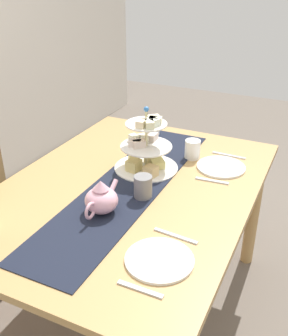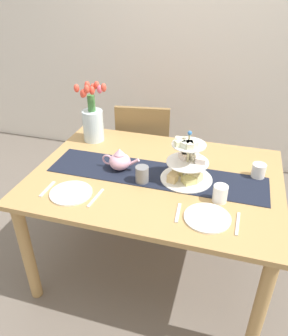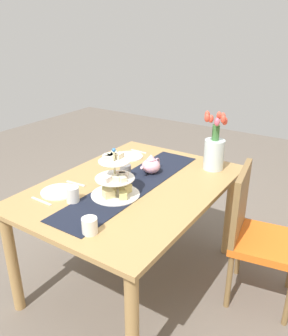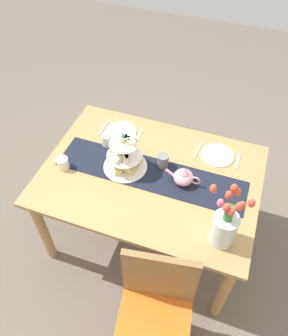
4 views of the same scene
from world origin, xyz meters
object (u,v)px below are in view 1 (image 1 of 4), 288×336
Objects in this scene: dining_table at (129,206)px; dinner_plate_right at (221,167)px; knife_left at (176,236)px; tiered_cake_stand at (146,150)px; mug_white_text at (193,149)px; teapot at (101,199)px; dinner_plate_left at (159,260)px; fork_left at (140,289)px; cream_jug at (153,127)px; knife_right at (229,155)px; fork_right at (212,181)px; mug_grey at (143,187)px.

dining_table is 0.48m from dinner_plate_right.
tiered_cake_stand is at bearing 36.60° from knife_left.
dining_table is 15.31× the size of mug_white_text.
teapot reaches higher than dinner_plate_right.
dinner_plate_left is 2.42× the size of mug_white_text.
knife_left is (0.29, 0.00, 0.00)m from fork_left.
tiered_cake_stand reaches higher than dinner_plate_right.
knife_right is (-0.09, -0.46, -0.04)m from cream_jug.
cream_jug reaches higher than dinner_plate_right.
mug_white_text is at bearing 40.50° from fork_right.
teapot is 0.78m from knife_right.
mug_white_text is (-0.10, 0.16, 0.04)m from knife_right.
tiered_cake_stand reaches higher than teapot.
cream_jug reaches higher than knife_left.
fork_left is 1.03m from knife_right.
dinner_plate_left reaches higher than fork_left.
fork_right is (0.02, -0.32, -0.10)m from tiered_cake_stand.
cream_jug is at bearing 63.13° from dinner_plate_right.
mug_grey is (0.48, 0.22, 0.05)m from fork_left.
cream_jug is 0.36m from mug_white_text.
dining_table is at bearing 157.74° from mug_white_text.
fork_right is 0.25m from mug_white_text.
dinner_plate_right is at bearing -62.87° from tiered_cake_stand.
knife_left is at bearing -127.97° from dining_table.
tiered_cake_stand is at bearing 29.02° from dinner_plate_left.
fork_left is at bearing -134.44° from teapot.
dining_table is 0.61m from cream_jug.
cream_jug is 0.60m from fork_right.
knife_right is at bearing 0.00° from knife_left.
dinner_plate_left is 0.74m from dinner_plate_right.
knife_right is 0.59m from mug_grey.
dining_table is 0.44m from mug_white_text.
dining_table is 8.56× the size of knife_right.
dining_table is 0.28m from teapot.
mug_grey is at bearing -120.13° from dining_table.
mug_grey is (-0.06, -0.10, 0.16)m from dining_table.
mug_grey reaches higher than knife_right.
cream_jug is at bearing 29.29° from knife_left.
knife_right is 1.79× the size of mug_grey.
cream_jug is at bearing 57.60° from mug_white_text.
dinner_plate_right reaches higher than dining_table.
cream_jug is at bearing 20.96° from mug_grey.
tiered_cake_stand reaches higher than mug_grey.
dining_table is 0.27m from tiered_cake_stand.
fork_left is 1.58× the size of mug_grey.
knife_right is 1.79× the size of mug_white_text.
dinner_plate_right is at bearing 0.00° from fork_right.
fork_right reaches higher than dining_table.
knife_right reaches higher than dining_table.
knife_right is at bearing -22.02° from mug_grey.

